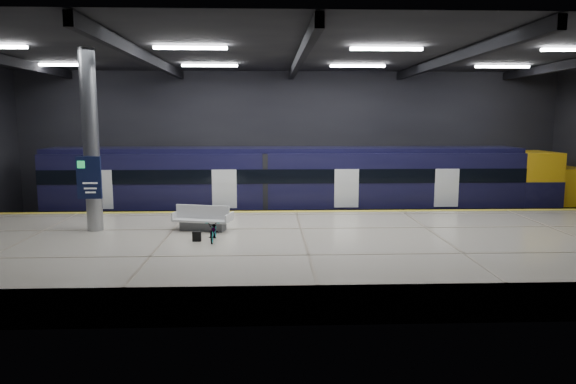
{
  "coord_description": "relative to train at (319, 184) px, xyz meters",
  "views": [
    {
      "loc": [
        -1.26,
        -20.81,
        5.36
      ],
      "look_at": [
        -0.41,
        1.5,
        2.2
      ],
      "focal_mm": 32.0,
      "sensor_mm": 36.0,
      "label": 1
    }
  ],
  "objects": [
    {
      "name": "ground",
      "position": [
        -1.37,
        -5.5,
        -2.06
      ],
      "size": [
        30.0,
        30.0,
        0.0
      ],
      "primitive_type": "plane",
      "color": "black",
      "rests_on": "ground"
    },
    {
      "name": "room_shell",
      "position": [
        -1.37,
        -5.49,
        3.66
      ],
      "size": [
        30.1,
        16.1,
        8.05
      ],
      "color": "black",
      "rests_on": "ground"
    },
    {
      "name": "platform",
      "position": [
        -1.37,
        -8.0,
        -1.51
      ],
      "size": [
        30.0,
        11.0,
        1.1
      ],
      "primitive_type": "cube",
      "color": "#BEB6A1",
      "rests_on": "ground"
    },
    {
      "name": "safety_strip",
      "position": [
        -1.37,
        -2.75,
        -0.95
      ],
      "size": [
        30.0,
        0.4,
        0.01
      ],
      "primitive_type": "cube",
      "color": "gold",
      "rests_on": "platform"
    },
    {
      "name": "rails",
      "position": [
        -1.37,
        0.0,
        -1.98
      ],
      "size": [
        30.0,
        1.52,
        0.16
      ],
      "color": "gray",
      "rests_on": "ground"
    },
    {
      "name": "train",
      "position": [
        0.0,
        0.0,
        0.0
      ],
      "size": [
        29.4,
        2.84,
        3.79
      ],
      "color": "black",
      "rests_on": "ground"
    },
    {
      "name": "bench",
      "position": [
        -5.19,
        -6.69,
        -0.61
      ],
      "size": [
        2.39,
        1.46,
        0.99
      ],
      "rotation": [
        0.0,
        0.0,
        -0.26
      ],
      "color": "#595B60",
      "rests_on": "platform"
    },
    {
      "name": "bicycle",
      "position": [
        -4.58,
        -8.5,
        -0.59
      ],
      "size": [
        0.5,
        1.41,
        0.74
      ],
      "primitive_type": "imported",
      "rotation": [
        0.0,
        0.0,
        -0.01
      ],
      "color": "#99999E",
      "rests_on": "platform"
    },
    {
      "name": "pannier_bag",
      "position": [
        -5.18,
        -8.5,
        -0.78
      ],
      "size": [
        0.3,
        0.18,
        0.35
      ],
      "primitive_type": "cube",
      "rotation": [
        0.0,
        0.0,
        0.01
      ],
      "color": "black",
      "rests_on": "platform"
    },
    {
      "name": "info_column",
      "position": [
        -9.37,
        -6.52,
        2.4
      ],
      "size": [
        0.9,
        0.78,
        6.9
      ],
      "color": "#9EA0A5",
      "rests_on": "platform"
    }
  ]
}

